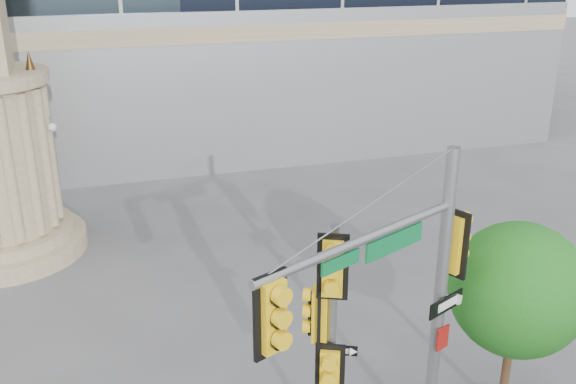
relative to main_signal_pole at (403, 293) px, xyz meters
name	(u,v)px	position (x,y,z in m)	size (l,w,h in m)	color
main_signal_pole	(403,293)	(0.00, 0.00, 0.00)	(3.90, 2.01, 5.36)	slate
secondary_signal_pole	(328,331)	(-0.93, 0.56, -0.82)	(0.72, 0.72, 4.26)	slate
street_tree	(518,294)	(2.63, 0.71, -0.85)	(2.41, 2.36, 3.76)	#998867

